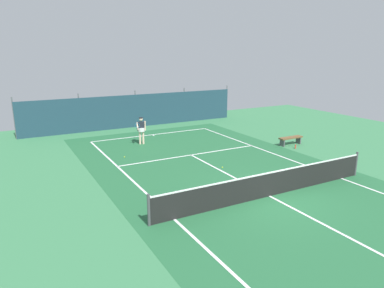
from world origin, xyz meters
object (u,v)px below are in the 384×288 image
Objects in this scene: tennis_ball_near_player at (125,157)px; water_bottle at (295,147)px; tennis_player at (141,129)px; tennis_ball_midcourt at (222,167)px; courtside_bench at (291,139)px; tennis_net at (270,184)px; parked_car at (153,108)px.

water_bottle is (9.27, -3.04, 0.09)m from tennis_ball_near_player.
tennis_ball_midcourt is (1.80, -6.17, -0.93)m from tennis_player.
courtside_bench is 0.89m from water_bottle.
tennis_net reaches higher than water_bottle.
tennis_player reaches higher than tennis_net.
tennis_player is 3.01m from tennis_ball_near_player.
tennis_ball_midcourt is (0.30, 3.76, -0.48)m from tennis_net.
courtside_bench reaches higher than water_bottle.
tennis_net is at bearing -66.77° from tennis_ball_near_player.
tennis_player is at bearing 98.58° from tennis_net.
tennis_net is 42.17× the size of water_bottle.
tennis_ball_near_player is at bearing 132.44° from tennis_ball_midcourt.
parked_car is 2.73× the size of courtside_bench.
water_bottle is at bearing -18.14° from tennis_ball_near_player.
tennis_ball_near_player is 9.76m from water_bottle.
tennis_player is 0.38× the size of parked_car.
tennis_net is 8.34m from courtside_bench.
tennis_net is 3.80m from tennis_ball_midcourt.
tennis_ball_near_player is at bearing 166.79° from courtside_bench.
tennis_player reaches higher than tennis_ball_near_player.
tennis_ball_near_player is at bearing 113.23° from tennis_net.
tennis_ball_near_player is 11.58m from parked_car.
parked_car is 13.53m from water_bottle.
tennis_player is at bearing 106.25° from tennis_ball_midcourt.
courtside_bench is (3.85, -12.27, -0.46)m from parked_car.
courtside_bench is at bearing -13.21° from tennis_ball_near_player.
water_bottle is at bearing -114.02° from courtside_bench.
parked_car reaches higher than water_bottle.
courtside_bench reaches higher than tennis_ball_midcourt.
water_bottle is at bearing 158.71° from tennis_player.
tennis_player is 1.03× the size of courtside_bench.
parked_car is at bearing 82.10° from tennis_net.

